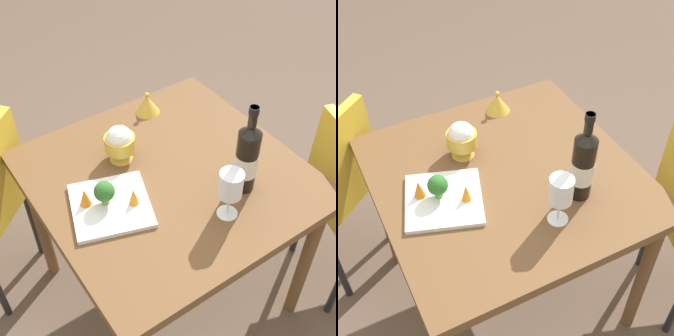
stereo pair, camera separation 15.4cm
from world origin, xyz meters
TOP-DOWN VIEW (x-y plane):
  - ground_plane at (0.00, 0.00)m, footprint 8.00×8.00m
  - dining_table at (0.00, 0.00)m, footprint 0.89×0.89m
  - wine_bottle at (-0.17, 0.19)m, footprint 0.08×0.08m
  - wine_glass at (-0.05, 0.26)m, footprint 0.08×0.08m
  - rice_bowl at (0.09, -0.16)m, footprint 0.11×0.11m
  - rice_bowl_lid at (-0.14, -0.34)m, footprint 0.10×0.10m
  - serving_plate at (0.24, 0.02)m, footprint 0.32×0.32m
  - broccoli_floret at (0.25, 0.01)m, footprint 0.07×0.07m
  - carrot_garnish_left at (0.18, 0.06)m, footprint 0.03×0.03m
  - carrot_garnish_right at (0.31, -0.03)m, footprint 0.04×0.04m

SIDE VIEW (x-z plane):
  - ground_plane at x=0.00m, z-range 0.00..0.00m
  - dining_table at x=0.00m, z-range 0.28..1.00m
  - serving_plate at x=0.24m, z-range 0.73..0.74m
  - rice_bowl_lid at x=-0.14m, z-range 0.72..0.81m
  - carrot_garnish_left at x=0.18m, z-range 0.74..0.80m
  - carrot_garnish_right at x=0.31m, z-range 0.74..0.81m
  - broccoli_floret at x=0.25m, z-range 0.75..0.83m
  - rice_bowl at x=0.09m, z-range 0.73..0.87m
  - wine_glass at x=-0.05m, z-range 0.77..0.94m
  - wine_bottle at x=-0.17m, z-range 0.69..1.02m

